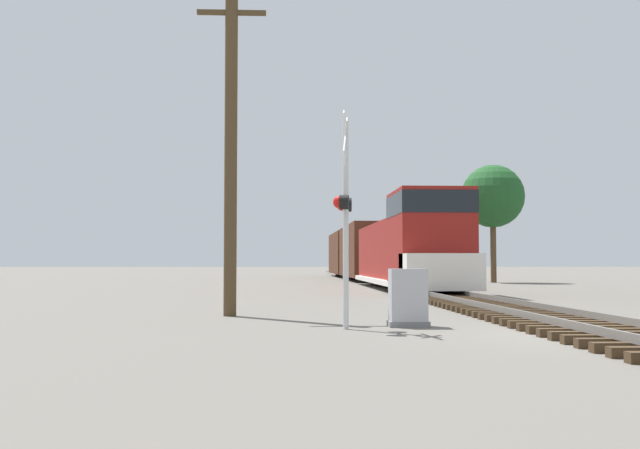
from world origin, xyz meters
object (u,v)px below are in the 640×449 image
at_px(tree_mid_background, 493,197).
at_px(crossing_signal_near, 344,208).
at_px(freight_train, 370,253).
at_px(utility_pole, 231,148).
at_px(relay_cabinet, 408,298).

bearing_deg(tree_mid_background, crossing_signal_near, -110.51).
height_order(freight_train, utility_pole, utility_pole).
height_order(freight_train, relay_cabinet, freight_train).
distance_m(crossing_signal_near, utility_pole, 5.04).
height_order(crossing_signal_near, utility_pole, utility_pole).
bearing_deg(relay_cabinet, crossing_signal_near, -158.42).
xyz_separation_m(crossing_signal_near, tree_mid_background, (12.84, 34.32, 3.31)).
distance_m(relay_cabinet, tree_mid_background, 36.02).
bearing_deg(relay_cabinet, freight_train, 84.75).
bearing_deg(tree_mid_background, utility_pole, -116.94).
relative_size(utility_pole, tree_mid_background, 1.07).
bearing_deg(crossing_signal_near, relay_cabinet, 121.12).
bearing_deg(crossing_signal_near, tree_mid_background, 169.03).
bearing_deg(crossing_signal_near, freight_train, -177.81).
bearing_deg(freight_train, crossing_signal_near, -97.35).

